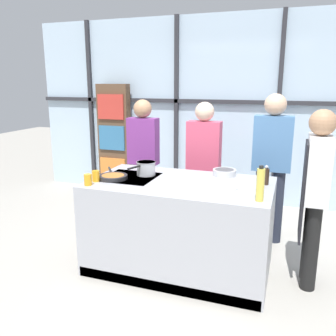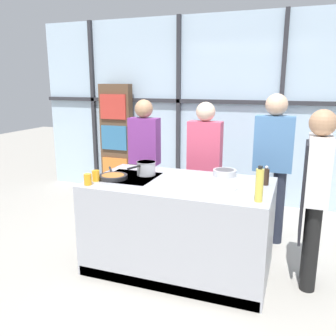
{
  "view_description": "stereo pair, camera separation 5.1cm",
  "coord_description": "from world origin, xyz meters",
  "px_view_note": "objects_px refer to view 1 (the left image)",
  "views": [
    {
      "loc": [
        0.98,
        -3.14,
        1.83
      ],
      "look_at": [
        -0.16,
        0.1,
        1.0
      ],
      "focal_mm": 38.0,
      "sensor_mm": 36.0,
      "label": 1
    },
    {
      "loc": [
        1.03,
        -3.12,
        1.83
      ],
      "look_at": [
        -0.16,
        0.1,
        1.0
      ],
      "focal_mm": 38.0,
      "sensor_mm": 36.0,
      "label": 2
    }
  ],
  "objects_px": {
    "chef": "(315,189)",
    "pepper_grinder": "(266,176)",
    "spectator_center_right": "(272,159)",
    "saucepan": "(146,168)",
    "white_plate": "(222,187)",
    "spectator_center_left": "(204,160)",
    "juice_glass_near": "(88,180)",
    "frying_pan": "(113,177)",
    "spectator_far_left": "(143,154)",
    "mixing_bowl": "(224,172)",
    "juice_glass_far": "(96,176)",
    "oil_bottle": "(260,184)"
  },
  "relations": [
    {
      "from": "spectator_center_left",
      "to": "spectator_center_right",
      "type": "bearing_deg",
      "value": -180.0
    },
    {
      "from": "spectator_center_right",
      "to": "chef",
      "type": "bearing_deg",
      "value": 117.09
    },
    {
      "from": "spectator_center_right",
      "to": "mixing_bowl",
      "type": "height_order",
      "value": "spectator_center_right"
    },
    {
      "from": "spectator_far_left",
      "to": "pepper_grinder",
      "type": "bearing_deg",
      "value": 154.18
    },
    {
      "from": "spectator_center_left",
      "to": "pepper_grinder",
      "type": "xyz_separation_m",
      "value": [
        0.78,
        -0.76,
        0.06
      ]
    },
    {
      "from": "chef",
      "to": "juice_glass_near",
      "type": "distance_m",
      "value": 2.04
    },
    {
      "from": "pepper_grinder",
      "to": "saucepan",
      "type": "bearing_deg",
      "value": -177.51
    },
    {
      "from": "mixing_bowl",
      "to": "juice_glass_far",
      "type": "height_order",
      "value": "juice_glass_far"
    },
    {
      "from": "spectator_center_left",
      "to": "spectator_far_left",
      "type": "bearing_deg",
      "value": -0.0
    },
    {
      "from": "spectator_far_left",
      "to": "juice_glass_far",
      "type": "height_order",
      "value": "spectator_far_left"
    },
    {
      "from": "frying_pan",
      "to": "white_plate",
      "type": "relative_size",
      "value": 1.63
    },
    {
      "from": "frying_pan",
      "to": "saucepan",
      "type": "distance_m",
      "value": 0.35
    },
    {
      "from": "spectator_center_right",
      "to": "white_plate",
      "type": "bearing_deg",
      "value": 70.02
    },
    {
      "from": "mixing_bowl",
      "to": "juice_glass_near",
      "type": "relative_size",
      "value": 2.24
    },
    {
      "from": "spectator_center_left",
      "to": "juice_glass_near",
      "type": "xyz_separation_m",
      "value": [
        -0.77,
        -1.33,
        0.03
      ]
    },
    {
      "from": "chef",
      "to": "juice_glass_far",
      "type": "bearing_deg",
      "value": 100.28
    },
    {
      "from": "juice_glass_near",
      "to": "mixing_bowl",
      "type": "bearing_deg",
      "value": 34.18
    },
    {
      "from": "spectator_far_left",
      "to": "spectator_center_right",
      "type": "bearing_deg",
      "value": -180.0
    },
    {
      "from": "chef",
      "to": "pepper_grinder",
      "type": "distance_m",
      "value": 0.44
    },
    {
      "from": "chef",
      "to": "spectator_center_left",
      "type": "height_order",
      "value": "chef"
    },
    {
      "from": "mixing_bowl",
      "to": "white_plate",
      "type": "bearing_deg",
      "value": -81.48
    },
    {
      "from": "oil_bottle",
      "to": "mixing_bowl",
      "type": "bearing_deg",
      "value": 120.77
    },
    {
      "from": "chef",
      "to": "mixing_bowl",
      "type": "distance_m",
      "value": 0.89
    },
    {
      "from": "frying_pan",
      "to": "juice_glass_near",
      "type": "xyz_separation_m",
      "value": [
        -0.11,
        -0.28,
        0.03
      ]
    },
    {
      "from": "saucepan",
      "to": "white_plate",
      "type": "height_order",
      "value": "saucepan"
    },
    {
      "from": "saucepan",
      "to": "pepper_grinder",
      "type": "xyz_separation_m",
      "value": [
        1.19,
        0.05,
        0.01
      ]
    },
    {
      "from": "chef",
      "to": "white_plate",
      "type": "height_order",
      "value": "chef"
    },
    {
      "from": "white_plate",
      "to": "chef",
      "type": "bearing_deg",
      "value": 12.09
    },
    {
      "from": "saucepan",
      "to": "white_plate",
      "type": "relative_size",
      "value": 1.28
    },
    {
      "from": "spectator_center_left",
      "to": "oil_bottle",
      "type": "xyz_separation_m",
      "value": [
        0.77,
        -1.26,
        0.11
      ]
    },
    {
      "from": "chef",
      "to": "spectator_center_right",
      "type": "distance_m",
      "value": 0.93
    },
    {
      "from": "oil_bottle",
      "to": "juice_glass_far",
      "type": "height_order",
      "value": "oil_bottle"
    },
    {
      "from": "saucepan",
      "to": "pepper_grinder",
      "type": "height_order",
      "value": "pepper_grinder"
    },
    {
      "from": "chef",
      "to": "spectator_center_right",
      "type": "height_order",
      "value": "spectator_center_right"
    },
    {
      "from": "spectator_center_right",
      "to": "pepper_grinder",
      "type": "height_order",
      "value": "spectator_center_right"
    },
    {
      "from": "oil_bottle",
      "to": "spectator_far_left",
      "type": "bearing_deg",
      "value": 141.03
    },
    {
      "from": "chef",
      "to": "white_plate",
      "type": "xyz_separation_m",
      "value": [
        -0.79,
        -0.17,
        -0.01
      ]
    },
    {
      "from": "spectator_center_left",
      "to": "chef",
      "type": "bearing_deg",
      "value": 145.55
    },
    {
      "from": "spectator_center_right",
      "to": "juice_glass_far",
      "type": "relative_size",
      "value": 16.18
    },
    {
      "from": "spectator_center_left",
      "to": "juice_glass_near",
      "type": "height_order",
      "value": "spectator_center_left"
    },
    {
      "from": "frying_pan",
      "to": "oil_bottle",
      "type": "height_order",
      "value": "oil_bottle"
    },
    {
      "from": "frying_pan",
      "to": "spectator_center_left",
      "type": "bearing_deg",
      "value": 57.82
    },
    {
      "from": "oil_bottle",
      "to": "pepper_grinder",
      "type": "relative_size",
      "value": 1.58
    },
    {
      "from": "white_plate",
      "to": "juice_glass_near",
      "type": "xyz_separation_m",
      "value": [
        -1.19,
        -0.33,
        0.05
      ]
    },
    {
      "from": "spectator_center_left",
      "to": "frying_pan",
      "type": "bearing_deg",
      "value": 57.82
    },
    {
      "from": "saucepan",
      "to": "juice_glass_far",
      "type": "distance_m",
      "value": 0.53
    },
    {
      "from": "chef",
      "to": "pepper_grinder",
      "type": "xyz_separation_m",
      "value": [
        -0.43,
        0.07,
        0.06
      ]
    },
    {
      "from": "frying_pan",
      "to": "juice_glass_far",
      "type": "distance_m",
      "value": 0.18
    },
    {
      "from": "spectator_center_left",
      "to": "mixing_bowl",
      "type": "height_order",
      "value": "spectator_center_left"
    },
    {
      "from": "white_plate",
      "to": "juice_glass_near",
      "type": "distance_m",
      "value": 1.24
    }
  ]
}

